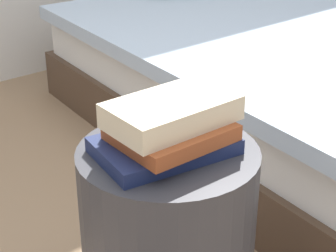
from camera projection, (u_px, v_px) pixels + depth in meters
bed at (295, 77)px, 2.56m from camera, size 1.68×2.11×0.62m
side_table at (168, 250)px, 1.41m from camera, size 0.42×0.42×0.55m
book_navy at (165, 146)px, 1.28m from camera, size 0.32×0.23×0.03m
book_rust at (170, 133)px, 1.26m from camera, size 0.24×0.20×0.03m
book_cream at (172, 112)px, 1.25m from camera, size 0.28×0.17×0.06m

